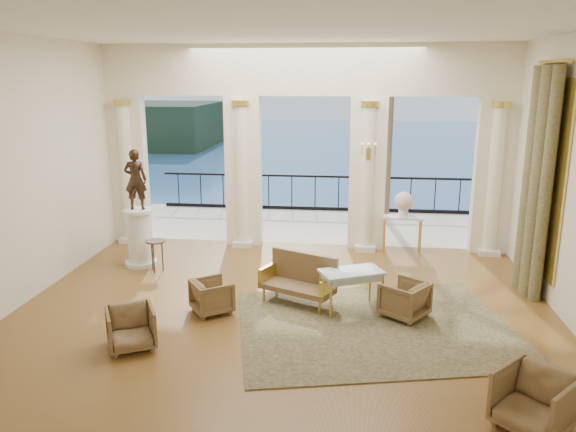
# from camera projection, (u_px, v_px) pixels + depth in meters

# --- Properties ---
(floor) EXTENTS (9.00, 9.00, 0.00)m
(floor) POSITION_uv_depth(u_px,v_px,m) (283.00, 313.00, 9.32)
(floor) COLOR #44280E
(floor) RESTS_ON ground
(room_walls) EXTENTS (9.00, 9.00, 9.00)m
(room_walls) POSITION_uv_depth(u_px,v_px,m) (273.00, 148.00, 7.55)
(room_walls) COLOR #F1E6CA
(room_walls) RESTS_ON ground
(arcade) EXTENTS (9.00, 0.56, 4.50)m
(arcade) POSITION_uv_depth(u_px,v_px,m) (305.00, 134.00, 12.38)
(arcade) COLOR #FBEECB
(arcade) RESTS_ON ground
(terrace) EXTENTS (10.00, 3.60, 0.10)m
(terrace) POSITION_uv_depth(u_px,v_px,m) (311.00, 226.00, 14.92)
(terrace) COLOR #B0AA93
(terrace) RESTS_ON ground
(balustrade) EXTENTS (9.00, 0.06, 1.03)m
(balustrade) POSITION_uv_depth(u_px,v_px,m) (315.00, 196.00, 16.35)
(balustrade) COLOR black
(balustrade) RESTS_ON terrace
(palm_tree) EXTENTS (2.00, 2.00, 4.50)m
(palm_tree) POSITION_uv_depth(u_px,v_px,m) (392.00, 65.00, 14.46)
(palm_tree) COLOR #4C3823
(palm_tree) RESTS_ON terrace
(headland) EXTENTS (22.00, 18.00, 6.00)m
(headland) POSITION_uv_depth(u_px,v_px,m) (138.00, 124.00, 80.89)
(headland) COLOR black
(headland) RESTS_ON sea
(sea) EXTENTS (160.00, 160.00, 0.00)m
(sea) POSITION_uv_depth(u_px,v_px,m) (345.00, 158.00, 68.58)
(sea) COLOR #22588D
(sea) RESTS_ON ground
(curtain) EXTENTS (0.33, 1.40, 4.09)m
(curtain) POSITION_uv_depth(u_px,v_px,m) (537.00, 182.00, 9.79)
(curtain) COLOR brown
(curtain) RESTS_ON ground
(window_frame) EXTENTS (0.04, 1.60, 3.40)m
(window_frame) POSITION_uv_depth(u_px,v_px,m) (549.00, 178.00, 9.75)
(window_frame) COLOR gold
(window_frame) RESTS_ON room_walls
(wall_sconce) EXTENTS (0.30, 0.11, 0.33)m
(wall_sconce) POSITION_uv_depth(u_px,v_px,m) (368.00, 153.00, 12.00)
(wall_sconce) COLOR gold
(wall_sconce) RESTS_ON arcade
(rug) EXTENTS (4.82, 4.12, 0.02)m
(rug) POSITION_uv_depth(u_px,v_px,m) (375.00, 326.00, 8.80)
(rug) COLOR #2A3016
(rug) RESTS_ON ground
(armchair_a) EXTENTS (0.86, 0.85, 0.67)m
(armchair_a) POSITION_uv_depth(u_px,v_px,m) (131.00, 326.00, 8.05)
(armchair_a) COLOR #4E3F20
(armchair_a) RESTS_ON ground
(armchair_b) EXTENTS (1.01, 1.01, 0.76)m
(armchair_b) POSITION_uv_depth(u_px,v_px,m) (535.00, 398.00, 6.18)
(armchair_b) COLOR #4E3F20
(armchair_b) RESTS_ON ground
(armchair_c) EXTENTS (0.87, 0.88, 0.67)m
(armchair_c) POSITION_uv_depth(u_px,v_px,m) (404.00, 298.00, 9.09)
(armchair_c) COLOR #4E3F20
(armchair_c) RESTS_ON ground
(armchair_d) EXTENTS (0.81, 0.82, 0.62)m
(armchair_d) POSITION_uv_depth(u_px,v_px,m) (212.00, 295.00, 9.28)
(armchair_d) COLOR #4E3F20
(armchair_d) RESTS_ON ground
(settee) EXTENTS (1.40, 1.04, 0.85)m
(settee) POSITION_uv_depth(u_px,v_px,m) (300.00, 279.00, 9.68)
(settee) COLOR #4E3F20
(settee) RESTS_ON ground
(game_table) EXTENTS (1.16, 0.93, 0.70)m
(game_table) POSITION_uv_depth(u_px,v_px,m) (352.00, 275.00, 9.28)
(game_table) COLOR #93AEB9
(game_table) RESTS_ON ground
(pedestal) EXTENTS (0.65, 0.65, 1.19)m
(pedestal) POSITION_uv_depth(u_px,v_px,m) (139.00, 238.00, 11.54)
(pedestal) COLOR silver
(pedestal) RESTS_ON ground
(statue) EXTENTS (0.48, 0.34, 1.23)m
(statue) POSITION_uv_depth(u_px,v_px,m) (135.00, 179.00, 11.24)
(statue) COLOR black
(statue) RESTS_ON pedestal
(console_table) EXTENTS (0.89, 0.38, 0.83)m
(console_table) POSITION_uv_depth(u_px,v_px,m) (403.00, 223.00, 12.33)
(console_table) COLOR silver
(console_table) RESTS_ON ground
(urn) EXTENTS (0.41, 0.41, 0.55)m
(urn) POSITION_uv_depth(u_px,v_px,m) (404.00, 203.00, 12.22)
(urn) COLOR white
(urn) RESTS_ON console_table
(side_table) EXTENTS (0.40, 0.40, 0.64)m
(side_table) POSITION_uv_depth(u_px,v_px,m) (155.00, 245.00, 11.17)
(side_table) COLOR black
(side_table) RESTS_ON ground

